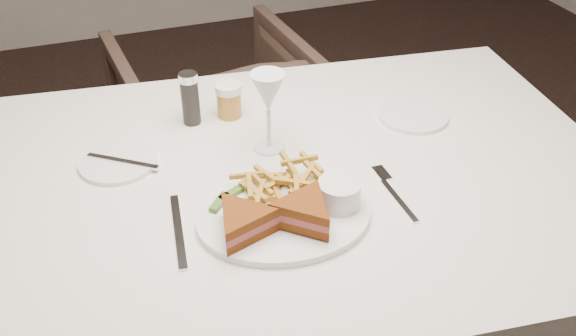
# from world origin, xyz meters

# --- Properties ---
(table) EXTENTS (1.49, 1.08, 0.75)m
(table) POSITION_xyz_m (-0.10, -0.09, 0.38)
(table) COLOR silver
(table) RESTS_ON ground
(chair_far) EXTENTS (0.69, 0.66, 0.66)m
(chair_far) POSITION_xyz_m (-0.00, 0.90, 0.33)
(chair_far) COLOR #4A362D
(chair_far) RESTS_ON ground
(table_setting) EXTENTS (0.82, 0.61, 0.18)m
(table_setting) POSITION_xyz_m (-0.12, -0.14, 0.79)
(table_setting) COLOR white
(table_setting) RESTS_ON table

